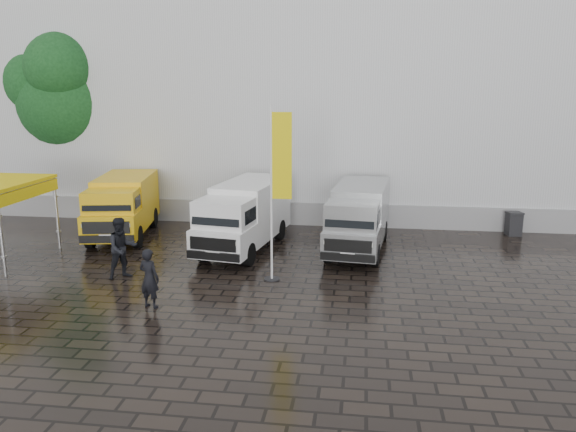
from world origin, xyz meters
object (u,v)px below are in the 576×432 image
van_white (244,217)px  person_front (149,278)px  van_silver (359,219)px  person_tent (122,248)px  flagpole (277,184)px  wheelie_bin (514,224)px  van_yellow (123,208)px

van_white → person_front: bearing=-94.2°
van_silver → person_front: 8.48m
van_silver → person_tent: van_silver is taller
van_silver → person_tent: size_ratio=2.79×
van_white → person_tent: bearing=-121.5°
flagpole → wheelie_bin: bearing=37.5°
van_silver → flagpole: 4.80m
van_yellow → flagpole: 8.47m
van_yellow → flagpole: flagpole is taller
person_front → van_yellow: bearing=-44.3°
person_front → person_tent: person_tent is taller
van_white → flagpole: (1.75, -3.24, 1.84)m
van_yellow → van_white: van_white is taller
flagpole → person_front: 4.70m
person_front → person_tent: (-1.76, 2.24, 0.14)m
van_silver → wheelie_bin: (6.29, 3.04, -0.70)m
van_yellow → flagpole: size_ratio=0.95×
wheelie_bin → person_tent: size_ratio=0.49×
van_white → person_front: van_white is taller
flagpole → person_front: bearing=-139.3°
person_front → wheelie_bin: bearing=-124.5°
van_silver → person_tent: (-7.36, -4.12, -0.20)m
van_silver → flagpole: flagpole is taller
van_silver → van_yellow: bearing=-178.2°
van_white → wheelie_bin: (10.49, 3.47, -0.74)m
wheelie_bin → person_front: bearing=-149.2°
van_silver → person_tent: 8.43m
van_yellow → wheelie_bin: bearing=-2.2°
van_yellow → van_white: 5.37m
person_front → person_tent: 2.85m
van_white → flagpole: bearing=-52.7°
van_yellow → wheelie_bin: 15.92m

